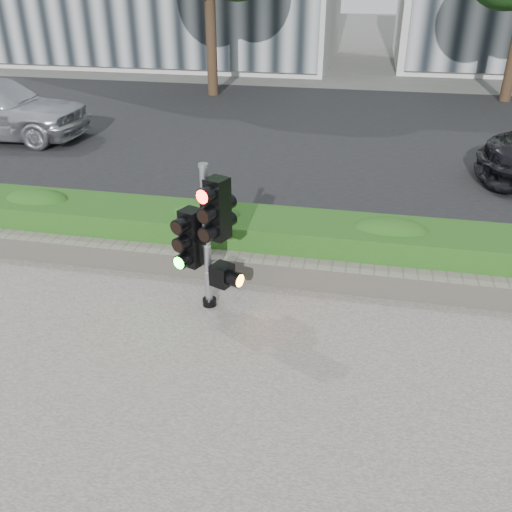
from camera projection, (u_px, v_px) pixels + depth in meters
The scene contains 6 objects.
ground at pixel (248, 369), 5.99m from camera, with size 120.00×120.00×0.00m, color #51514C.
road at pixel (328, 134), 14.66m from camera, with size 60.00×13.00×0.02m, color black.
curb at pixel (290, 241), 8.70m from camera, with size 60.00×0.25×0.12m, color gray.
stone_wall at pixel (277, 271), 7.55m from camera, with size 12.00×0.32×0.34m, color gray.
hedge at pixel (285, 240), 8.03m from camera, with size 12.00×1.00×0.68m, color #388629.
traffic_signal at pixel (209, 231), 6.61m from camera, with size 0.71×0.60×1.92m.
Camera 1 is at (1.05, -4.61, 3.89)m, focal length 38.00 mm.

